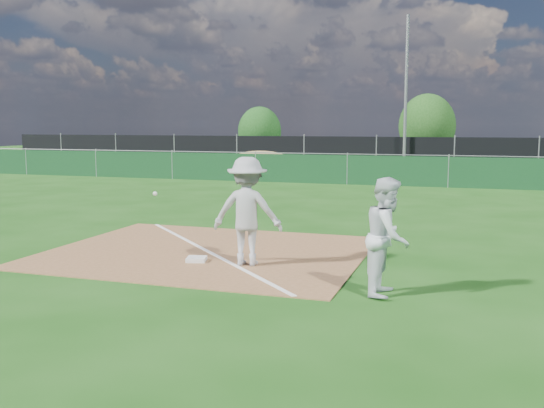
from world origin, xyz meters
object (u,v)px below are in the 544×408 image
Objects in this scene: tree_left at (260,132)px; runner at (388,236)px; car_left at (304,150)px; first_base at (196,259)px; car_mid at (376,151)px; car_right at (451,156)px; play_at_first at (247,211)px; tree_mid at (427,126)px; light_pole at (406,94)px.

runner is at bearing -67.75° from tree_left.
car_left is 6.33m from tree_left.
car_mid reaches higher than first_base.
car_right is 14.71m from tree_left.
first_base is 0.07× the size of car_mid.
car_mid is (-4.49, 28.97, -0.05)m from runner.
play_at_first is 34.03m from tree_left.
tree_left is at bearing -175.48° from tree_mid.
car_left is (-9.09, 28.95, -0.07)m from runner.
light_pole is 1.77× the size of tree_mid.
runner is at bearing -84.67° from light_pole.
light_pole is 5.90m from car_right.
car_right is (4.52, -1.09, -0.15)m from car_mid.
car_mid is at bearing 63.10° from car_right.
car_right is 1.19× the size of tree_left.
light_pole is at bearing -165.08° from car_mid.
light_pole is 1.80× the size of car_right.
tree_mid is at bearing 88.68° from play_at_first.
runner is at bearing 166.52° from car_right.
tree_mid is at bearing 87.02° from first_base.
car_mid is at bearing -82.12° from car_left.
tree_mid is at bearing 87.86° from light_pole.
car_right is 0.98× the size of tree_mid.
light_pole reaches higher than car_right.
car_right is at bearing -73.68° from tree_mid.
runner is 29.31m from car_mid.
play_at_first is at bearing -159.20° from car_left.
car_mid is (4.60, 0.02, 0.02)m from car_left.
runner is 0.46× the size of tree_left.
car_mid is (-2.28, 5.40, -3.19)m from light_pole.
light_pole is 22.71m from play_at_first.
runner is at bearing -179.23° from car_mid.
car_right is at bearing 2.64° from runner.
car_mid is (-0.95, 27.94, 0.75)m from first_base.
runner is 0.38× the size of tree_mid.
play_at_first reaches higher than car_left.
car_right is at bearing -111.54° from car_mid.
tree_mid is (-1.80, 34.18, 1.47)m from runner.
runner is 0.36× the size of car_mid.
light_pole is 22.93m from first_base.
play_at_first is at bearing 175.91° from car_mid.
light_pole is at bearing 139.13° from car_right.
tree_mid is (1.73, 33.15, 2.28)m from first_base.
car_mid is 10.13m from tree_left.
runner is 35.93m from tree_left.
runner is (3.53, -1.03, 0.80)m from first_base.
car_mid is 6.05m from tree_mid.
car_right is 6.77m from tree_mid.
car_right is at bearing 62.53° from light_pole.
tree_left is (-13.64, 5.36, 1.27)m from car_right.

